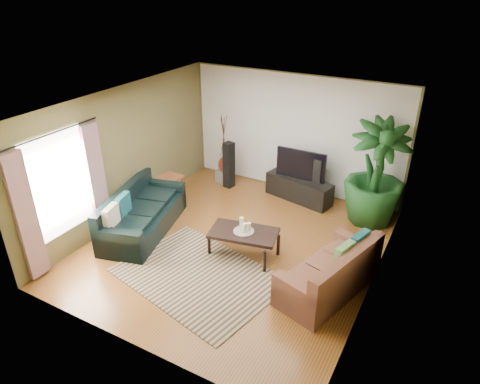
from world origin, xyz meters
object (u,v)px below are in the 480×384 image
Objects in this scene: sofa_left at (143,211)px; side_table at (170,187)px; sofa_right at (329,269)px; coffee_table at (244,243)px; speaker_left at (229,165)px; pedestal at (224,176)px; television at (301,165)px; speaker_right at (318,181)px; vase at (224,165)px; potted_plant at (376,173)px; tv_stand at (299,189)px.

sofa_left is 4.33× the size of side_table.
sofa_right is 1.67m from coffee_table.
speaker_left reaches higher than pedestal.
sofa_left is 1.95× the size of television.
coffee_table is 2.60m from speaker_right.
pedestal is at bearing 61.68° from side_table.
speaker_right is 3.29× the size of pedestal.
vase is (-1.92, -0.05, -0.38)m from television.
sofa_right is at bearing -91.38° from potted_plant.
speaker_right reaches higher than sofa_left.
speaker_right is at bearing 2.54° from vase.
television is 0.53× the size of potted_plant.
side_table reaches higher than pedestal.
sofa_left is 3.79m from speaker_right.
side_table is at bearing -164.94° from potted_plant.
speaker_right is 2.06× the size of side_table.
potted_plant is at bearing 41.68° from coffee_table.
tv_stand is 2.90m from side_table.
speaker_left is at bearing 50.78° from side_table.
tv_stand is at bearing -53.98° from sofa_left.
potted_plant is (3.82, 2.53, 0.64)m from sofa_left.
sofa_left is 1.03× the size of potted_plant.
television reaches higher than speaker_left.
vase is at bearing 0.00° from pedestal.
television is at bearing 76.24° from coffee_table.
coffee_table is 3.05m from pedestal.
speaker_right is (-1.16, 2.77, 0.10)m from sofa_right.
vase reaches higher than side_table.
television is at bearing 1.57° from vase.
sofa_left is 1.46m from side_table.
sofa_left is at bearing -90.98° from speaker_left.
television is (0.08, 2.49, 0.60)m from coffee_table.
speaker_left is at bearing -111.26° from sofa_right.
speaker_right reaches higher than coffee_table.
side_table is (-3.00, -1.36, -0.27)m from speaker_right.
tv_stand reaches higher than coffee_table.
vase is (-3.48, 2.66, 0.04)m from sofa_right.
vase reaches higher than tv_stand.
sofa_left is at bearing -146.50° from potted_plant.
television reaches higher than side_table.
speaker_left reaches higher than side_table.
sofa_left is 1.43× the size of tv_stand.
tv_stand is at bearing -90.00° from television.
sofa_left reaches higher than side_table.
pedestal is (-3.54, 0.12, -0.90)m from potted_plant.
sofa_right reaches higher than tv_stand.
television is at bearing -163.31° from speaker_right.
speaker_right is 0.49× the size of potted_plant.
speaker_left is 0.29m from vase.
side_table is (-4.16, 1.40, -0.17)m from sofa_right.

